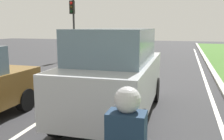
% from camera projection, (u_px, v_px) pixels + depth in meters
% --- Properties ---
extents(ground_plane, '(60.00, 60.00, 0.00)m').
position_uv_depth(ground_plane, '(124.00, 77.00, 11.65)').
color(ground_plane, '#2D2D30').
extents(lane_line_center, '(0.12, 32.00, 0.01)m').
position_uv_depth(lane_line_center, '(110.00, 76.00, 11.85)').
color(lane_line_center, silver).
rests_on(lane_line_center, ground).
extents(lane_line_right_edge, '(0.12, 32.00, 0.01)m').
position_uv_depth(lane_line_right_edge, '(206.00, 81.00, 10.65)').
color(lane_line_right_edge, silver).
rests_on(lane_line_right_edge, ground).
extents(curb_right, '(0.24, 48.00, 0.12)m').
position_uv_depth(curb_right, '(218.00, 81.00, 10.50)').
color(curb_right, '#9E9B93').
rests_on(curb_right, ground).
extents(car_suv_ahead, '(2.03, 4.53, 2.28)m').
position_uv_depth(car_suv_ahead, '(115.00, 73.00, 6.34)').
color(car_suv_ahead, '#B7BABF').
rests_on(car_suv_ahead, ground).
extents(rider_person, '(0.51, 0.40, 1.16)m').
position_uv_depth(rider_person, '(127.00, 137.00, 2.60)').
color(rider_person, '#192D47').
rests_on(rider_person, ground).
extents(traffic_light_overhead_left, '(0.32, 0.50, 4.25)m').
position_uv_depth(traffic_light_overhead_left, '(73.00, 18.00, 17.33)').
color(traffic_light_overhead_left, '#2D2D2D').
rests_on(traffic_light_overhead_left, ground).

